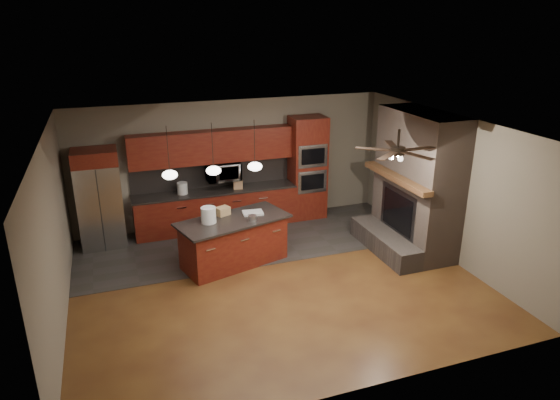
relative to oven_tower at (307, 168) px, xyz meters
name	(u,v)px	position (x,y,z in m)	size (l,w,h in m)	color
ground	(276,280)	(-1.70, -2.69, -1.19)	(7.00, 7.00, 0.00)	brown
ceiling	(275,127)	(-1.70, -2.69, 1.61)	(7.00, 6.00, 0.02)	white
back_wall	(232,163)	(-1.70, 0.31, 0.21)	(7.00, 0.02, 2.80)	#73695C
right_wall	(447,186)	(1.80, -2.69, 0.21)	(0.02, 6.00, 2.80)	#73695C
left_wall	(53,236)	(-5.20, -2.69, 0.21)	(0.02, 6.00, 2.80)	#73695C
slate_tile_patch	(248,241)	(-1.70, -0.89, -1.19)	(7.00, 2.40, 0.01)	#322F2D
fireplace_column	(414,188)	(1.34, -2.29, 0.11)	(1.30, 2.10, 2.80)	brown
back_cabinetry	(215,190)	(-2.18, 0.05, -0.30)	(3.59, 0.64, 2.20)	maroon
oven_tower	(307,168)	(0.00, 0.00, 0.00)	(0.80, 0.63, 2.38)	maroon
microwave	(223,171)	(-1.98, 0.06, 0.11)	(0.73, 0.41, 0.50)	silver
refrigerator	(100,199)	(-4.57, -0.07, -0.17)	(0.87, 0.75, 2.04)	silver
kitchen_island	(234,241)	(-2.23, -1.79, -0.73)	(2.26, 1.48, 0.92)	maroon
white_bucket	(209,215)	(-2.69, -1.80, -0.12)	(0.27, 0.27, 0.30)	silver
paint_can	(252,218)	(-1.91, -1.98, -0.22)	(0.16, 0.16, 0.10)	#B1B1B6
paint_tray	(253,213)	(-1.81, -1.65, -0.25)	(0.38, 0.27, 0.04)	silver
cardboard_box	(223,211)	(-2.36, -1.52, -0.19)	(0.25, 0.18, 0.16)	tan
counter_bucket	(182,188)	(-2.89, 0.01, -0.17)	(0.22, 0.22, 0.25)	silver
counter_box	(238,184)	(-1.67, -0.04, -0.18)	(0.20, 0.16, 0.22)	#A97C57
pendant_left	(170,175)	(-3.35, -1.99, 0.77)	(0.26, 0.26, 0.92)	black
pendant_center	(214,170)	(-2.60, -1.99, 0.77)	(0.26, 0.26, 0.92)	black
pendant_right	(255,166)	(-1.85, -1.99, 0.77)	(0.26, 0.26, 0.92)	black
ceiling_fan	(398,150)	(0.10, -3.49, 1.27)	(1.27, 1.33, 0.41)	black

